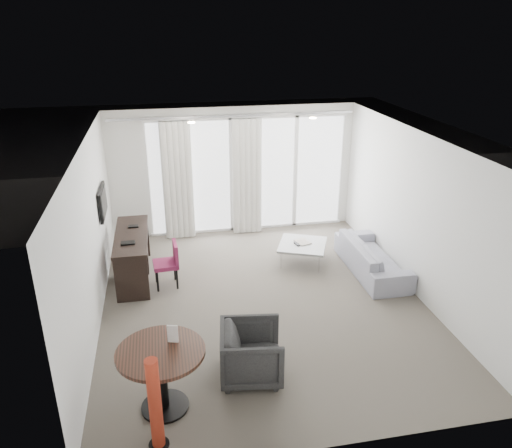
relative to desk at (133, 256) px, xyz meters
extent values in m
cube|color=#595248|center=(2.03, -1.23, -0.41)|extent=(5.00, 6.00, 0.00)
cube|color=white|center=(2.03, -1.23, 2.19)|extent=(5.00, 6.00, 0.00)
cube|color=silver|center=(-0.47, -1.23, 0.89)|extent=(0.00, 6.00, 2.60)
cube|color=silver|center=(4.53, -1.23, 0.89)|extent=(0.00, 6.00, 2.60)
cube|color=silver|center=(2.03, -4.23, 0.89)|extent=(5.00, 0.00, 2.60)
cylinder|color=#FFE0B2|center=(1.13, 0.37, 2.18)|extent=(0.12, 0.12, 0.02)
cylinder|color=#FFE0B2|center=(3.23, 0.37, 2.18)|extent=(0.12, 0.12, 0.02)
cylinder|color=#A72F1A|center=(0.35, -3.85, 0.14)|extent=(0.27, 0.27, 1.10)
imported|color=#272727|center=(1.53, -2.95, -0.05)|extent=(0.87, 0.85, 0.70)
imported|color=gray|center=(4.14, -0.58, -0.13)|extent=(0.74, 1.90, 0.56)
cube|color=#4D4D50|center=(2.33, 3.27, -0.47)|extent=(5.60, 3.00, 0.12)
camera|label=1|loc=(0.60, -7.97, 3.81)|focal=35.00mm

